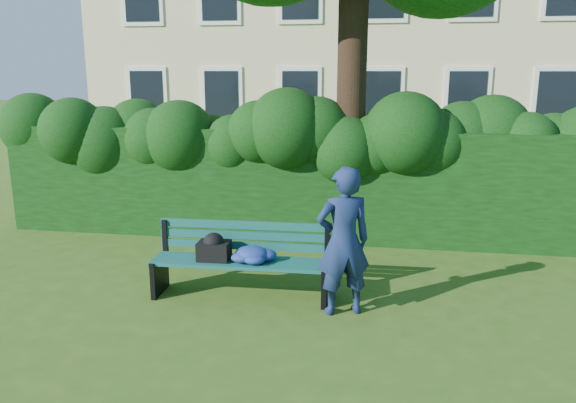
# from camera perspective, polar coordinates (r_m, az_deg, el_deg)

# --- Properties ---
(ground) EXTENTS (80.00, 80.00, 0.00)m
(ground) POSITION_cam_1_polar(r_m,az_deg,el_deg) (7.45, -0.76, -8.18)
(ground) COLOR #335716
(ground) RESTS_ON ground
(hedge) EXTENTS (10.00, 1.00, 1.80)m
(hedge) POSITION_cam_1_polar(r_m,az_deg,el_deg) (9.29, 1.62, 1.94)
(hedge) COLOR black
(hedge) RESTS_ON ground
(park_bench) EXTENTS (2.18, 0.62, 0.89)m
(park_bench) POSITION_cam_1_polar(r_m,az_deg,el_deg) (6.89, -4.95, -5.63)
(park_bench) COLOR #0E4749
(park_bench) RESTS_ON ground
(man_reading) EXTENTS (0.73, 0.60, 1.71)m
(man_reading) POSITION_cam_1_polar(r_m,az_deg,el_deg) (6.31, 5.65, -4.05)
(man_reading) COLOR navy
(man_reading) RESTS_ON ground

